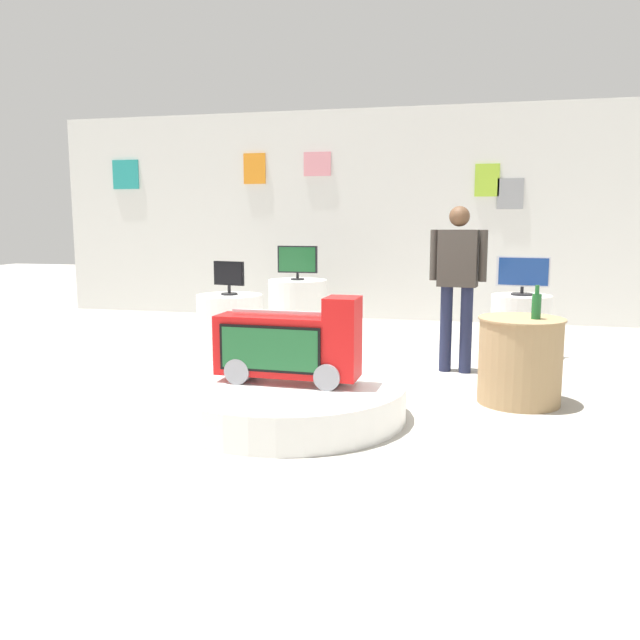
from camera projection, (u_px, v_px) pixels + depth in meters
name	position (u px, v px, depth m)	size (l,w,h in m)	color
ground_plane	(344.00, 401.00, 5.48)	(30.00, 30.00, 0.00)	#B2ADA3
back_wall_display	(405.00, 215.00, 9.79)	(11.29, 0.13, 3.18)	silver
main_display_pedestal	(288.00, 399.00, 5.03)	(1.83, 1.83, 0.27)	white
novelty_firetruck_tv	(290.00, 347.00, 4.95)	(1.12, 0.39, 0.68)	gray
display_pedestal_left_rear	(230.00, 325.00, 7.29)	(0.73, 0.73, 0.69)	white
tv_on_left_rear	(229.00, 276.00, 7.20)	(0.38, 0.18, 0.37)	black
display_pedestal_center_rear	(298.00, 304.00, 9.14)	(0.82, 0.82, 0.69)	white
tv_on_center_rear	(297.00, 261.00, 9.04)	(0.57, 0.19, 0.47)	black
display_pedestal_right_rear	(520.00, 326.00, 7.26)	(0.66, 0.66, 0.69)	white
tv_on_right_rear	(523.00, 274.00, 7.17)	(0.57, 0.24, 0.43)	black
side_table_round	(520.00, 360.00, 5.37)	(0.70, 0.70, 0.72)	#9E7F56
bottle_on_side_table	(536.00, 305.00, 5.24)	(0.07, 0.07, 0.28)	#195926
shopper_browsing_near_truck	(458.00, 276.00, 6.40)	(0.56, 0.25, 1.65)	#1E233F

